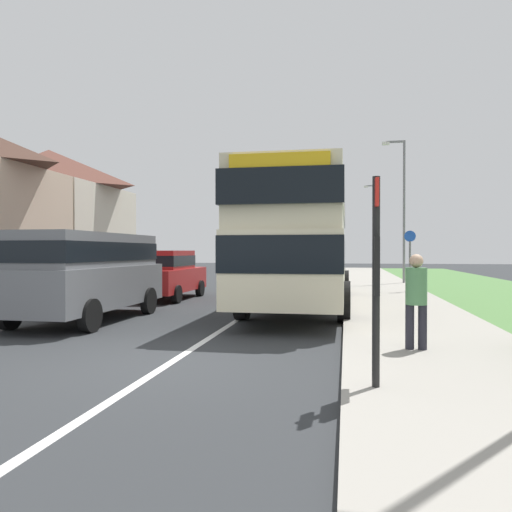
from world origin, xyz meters
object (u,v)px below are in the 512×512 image
object	(u,v)px
bus_stop_sign	(376,266)
street_lamp_mid	(402,202)
cycle_route_sign	(410,258)
parked_car_red	(165,273)
street_lamp_far	(375,221)
double_decker_bus	(303,237)
pedestrian_at_stop	(416,297)
parked_van_grey	(87,269)

from	to	relation	value
bus_stop_sign	street_lamp_mid	world-z (taller)	street_lamp_mid
cycle_route_sign	street_lamp_mid	world-z (taller)	street_lamp_mid
parked_car_red	street_lamp_mid	distance (m)	13.14
parked_car_red	street_lamp_far	bearing A→B (deg)	72.90
double_decker_bus	parked_car_red	distance (m)	5.39
pedestrian_at_stop	street_lamp_mid	distance (m)	17.50
parked_car_red	street_lamp_mid	size ratio (longest dim) A/B	0.58
pedestrian_at_stop	bus_stop_sign	xyz separation A→B (m)	(-0.78, -2.35, 0.56)
parked_car_red	street_lamp_far	xyz separation A→B (m)	(8.90, 28.92, 3.44)
double_decker_bus	street_lamp_mid	xyz separation A→B (m)	(4.05, 10.47, 2.03)
street_lamp_far	parked_van_grey	bearing A→B (deg)	-104.40
parked_car_red	bus_stop_sign	size ratio (longest dim) A/B	1.61
parked_van_grey	bus_stop_sign	distance (m)	8.34
street_lamp_far	bus_stop_sign	bearing A→B (deg)	-93.22
parked_van_grey	pedestrian_at_stop	world-z (taller)	parked_van_grey
double_decker_bus	parked_van_grey	world-z (taller)	double_decker_bus
cycle_route_sign	parked_car_red	bearing A→B (deg)	-157.91
parked_van_grey	pedestrian_at_stop	xyz separation A→B (m)	(7.38, -2.74, -0.31)
pedestrian_at_stop	parked_car_red	bearing A→B (deg)	132.28
parked_car_red	bus_stop_sign	bearing A→B (deg)	-57.67
pedestrian_at_stop	bus_stop_sign	size ratio (longest dim) A/B	0.64
parked_van_grey	cycle_route_sign	bearing A→B (deg)	45.92
bus_stop_sign	parked_car_red	bearing A→B (deg)	122.33
parked_van_grey	parked_car_red	bearing A→B (deg)	90.74
parked_car_red	bus_stop_sign	xyz separation A→B (m)	(6.67, -10.54, 0.59)
parked_car_red	pedestrian_at_stop	world-z (taller)	parked_car_red
bus_stop_sign	street_lamp_far	bearing A→B (deg)	86.78
double_decker_bus	bus_stop_sign	bearing A→B (deg)	-79.67
street_lamp_far	street_lamp_mid	bearing A→B (deg)	-89.48
parked_van_grey	street_lamp_far	bearing A→B (deg)	75.60
double_decker_bus	parked_car_red	size ratio (longest dim) A/B	2.63
bus_stop_sign	street_lamp_far	world-z (taller)	street_lamp_far
parked_van_grey	cycle_route_sign	size ratio (longest dim) A/B	1.98
double_decker_bus	street_lamp_mid	world-z (taller)	street_lamp_mid
parked_car_red	cycle_route_sign	size ratio (longest dim) A/B	1.66
double_decker_bus	bus_stop_sign	xyz separation A→B (m)	(1.64, -9.01, -0.60)
pedestrian_at_stop	bus_stop_sign	bearing A→B (deg)	-108.26
street_lamp_mid	pedestrian_at_stop	bearing A→B (deg)	-95.43
double_decker_bus	pedestrian_at_stop	world-z (taller)	double_decker_bus
parked_van_grey	street_lamp_far	distance (m)	35.61
pedestrian_at_stop	cycle_route_sign	bearing A→B (deg)	83.41
parked_van_grey	street_lamp_mid	bearing A→B (deg)	57.95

